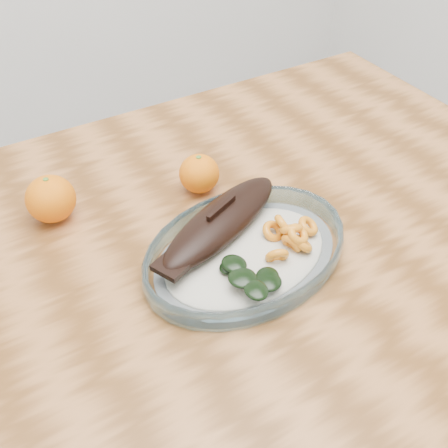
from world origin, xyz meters
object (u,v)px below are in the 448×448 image
Objects in this scene: plated_meal at (245,249)px; orange_right at (199,174)px; dining_table at (209,288)px; orange_left at (51,199)px.

plated_meal reaches higher than orange_right.
orange_left reaches higher than dining_table.
plated_meal is 8.44× the size of orange_left.
dining_table is at bearing -112.99° from orange_right.
orange_right is at bearing -12.44° from orange_left.
orange_right is at bearing 74.65° from plated_meal.
plated_meal is 0.17m from orange_right.
orange_right is (0.22, -0.05, -0.00)m from orange_left.
plated_meal is (0.03, -0.06, 0.12)m from dining_table.
orange_right is at bearing 67.01° from dining_table.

